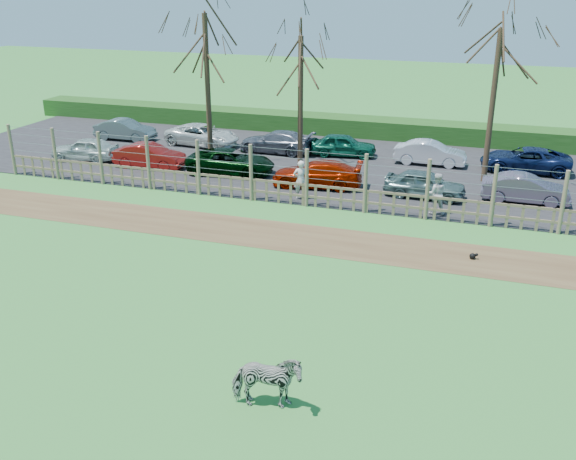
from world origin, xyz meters
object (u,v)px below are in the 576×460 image
(car_11, at_px, (430,153))
(visitor_b, at_px, (436,194))
(tree_right, at_px, (496,69))
(zebra, at_px, (267,382))
(car_8, at_px, (202,135))
(car_0, at_px, (85,149))
(tree_left, at_px, (206,54))
(car_7, at_px, (125,130))
(car_1, at_px, (150,156))
(visitor_a, at_px, (301,180))
(car_2, at_px, (231,162))
(car_10, at_px, (343,145))
(car_9, at_px, (276,142))
(car_5, at_px, (525,189))
(tree_mid, at_px, (301,71))
(car_3, at_px, (317,174))
(car_12, at_px, (525,160))
(car_4, at_px, (425,184))
(crow, at_px, (473,256))

(car_11, bearing_deg, visitor_b, -171.26)
(tree_right, bearing_deg, zebra, -101.31)
(car_8, bearing_deg, car_0, 144.17)
(tree_left, xyz_separation_m, car_7, (-7.15, 3.42, -4.98))
(tree_left, xyz_separation_m, car_1, (-2.74, -1.39, -4.98))
(tree_left, distance_m, car_11, 12.36)
(visitor_a, bearing_deg, car_1, -34.71)
(tree_left, xyz_separation_m, car_2, (1.59, -1.13, -4.98))
(car_0, bearing_deg, car_1, 80.10)
(car_0, relative_size, car_2, 0.82)
(tree_right, distance_m, zebra, 20.31)
(car_10, bearing_deg, tree_left, 115.35)
(car_1, distance_m, car_9, 7.04)
(tree_left, relative_size, car_5, 2.16)
(tree_left, height_order, tree_mid, tree_left)
(tree_left, distance_m, car_7, 9.35)
(tree_left, xyz_separation_m, tree_right, (13.50, 1.50, -0.37))
(tree_mid, bearing_deg, car_0, -168.70)
(car_3, xyz_separation_m, car_7, (-13.34, 5.21, 0.00))
(car_5, relative_size, car_10, 1.03)
(car_3, xyz_separation_m, car_8, (-8.39, 5.43, 0.00))
(tree_mid, xyz_separation_m, car_1, (-7.24, -2.39, -4.23))
(car_9, bearing_deg, visitor_a, 29.32)
(visitor_a, bearing_deg, car_12, -160.70)
(tree_left, height_order, car_3, tree_left)
(tree_right, xyz_separation_m, car_9, (-11.13, 1.95, -4.60))
(car_0, relative_size, car_8, 0.82)
(tree_right, relative_size, car_9, 1.78)
(car_3, distance_m, car_4, 4.92)
(visitor_a, relative_size, car_12, 0.40)
(car_8, xyz_separation_m, car_12, (17.54, 0.18, 0.00))
(car_11, relative_size, car_12, 0.84)
(crow, relative_size, car_1, 0.08)
(visitor_a, bearing_deg, car_11, -142.01)
(tree_left, xyz_separation_m, tree_mid, (4.50, 1.00, -0.75))
(crow, height_order, car_1, car_1)
(tree_mid, xyz_separation_m, tree_right, (9.00, 0.50, 0.37))
(car_4, distance_m, car_11, 5.50)
(car_8, bearing_deg, car_2, -134.55)
(car_0, bearing_deg, tree_right, 90.07)
(tree_mid, height_order, crow, tree_mid)
(zebra, distance_m, car_8, 24.56)
(zebra, bearing_deg, tree_right, -25.68)
(car_12, bearing_deg, car_9, -90.18)
(tree_mid, distance_m, car_4, 8.34)
(visitor_b, height_order, car_7, visitor_b)
(car_1, height_order, car_9, same)
(car_1, height_order, car_12, same)
(tree_right, distance_m, car_7, 21.24)
(crow, xyz_separation_m, car_5, (1.73, 6.81, 0.52))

